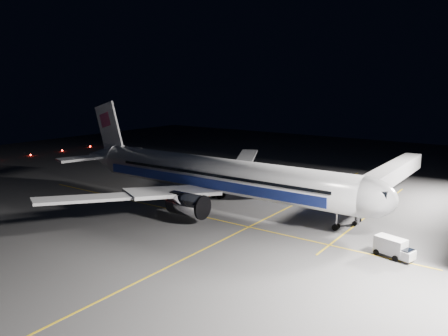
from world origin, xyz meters
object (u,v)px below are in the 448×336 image
object	(u,v)px
airliner	(212,175)
safety_cone_b	(271,189)
baggage_tug	(231,171)
safety_cone_c	(273,191)
service_truck	(394,247)
safety_cone_a	(209,195)
jet_bridge	(386,177)

from	to	relation	value
airliner	safety_cone_b	world-z (taller)	airliner
baggage_tug	safety_cone_c	world-z (taller)	baggage_tug
service_truck	safety_cone_a	world-z (taller)	service_truck
safety_cone_c	service_truck	bearing A→B (deg)	-35.11
jet_bridge	safety_cone_a	bearing A→B (deg)	-152.26
jet_bridge	baggage_tug	size ratio (longest dim) A/B	10.80
safety_cone_a	safety_cone_b	bearing A→B (deg)	54.79
service_truck	airliner	bearing A→B (deg)	-174.34
service_truck	safety_cone_b	xyz separation A→B (m)	(-27.25, 19.38, -0.91)
safety_cone_a	safety_cone_b	world-z (taller)	safety_cone_b
baggage_tug	safety_cone_b	size ratio (longest dim) A/B	4.91
safety_cone_a	service_truck	bearing A→B (deg)	-15.29
safety_cone_a	safety_cone_b	size ratio (longest dim) A/B	0.82
service_truck	baggage_tug	bearing A→B (deg)	163.02
airliner	jet_bridge	bearing A→B (deg)	38.04
jet_bridge	safety_cone_c	bearing A→B (deg)	-165.60
airliner	baggage_tug	bearing A→B (deg)	117.32
safety_cone_b	safety_cone_c	xyz separation A→B (m)	(0.81, -0.79, 0.02)
jet_bridge	service_truck	distance (m)	24.85
service_truck	safety_cone_a	bearing A→B (deg)	-179.68
service_truck	safety_cone_b	size ratio (longest dim) A/B	7.44
airliner	baggage_tug	xyz separation A→B (m)	(-10.97, 21.24, -4.30)
airliner	safety_cone_c	bearing A→B (deg)	72.29
safety_cone_a	safety_cone_b	xyz separation A→B (m)	(7.06, 10.00, 0.06)
jet_bridge	baggage_tug	bearing A→B (deg)	174.66
service_truck	jet_bridge	bearing A→B (deg)	123.54
safety_cone_b	baggage_tug	bearing A→B (deg)	153.29
safety_cone_b	jet_bridge	bearing A→B (deg)	11.65
service_truck	safety_cone_c	distance (m)	32.33
jet_bridge	service_truck	xyz separation A→B (m)	(7.58, -23.43, -3.34)
airliner	jet_bridge	xyz separation A→B (m)	(23.08, 18.06, -0.58)
jet_bridge	safety_cone_c	xyz separation A→B (m)	(-18.86, -4.84, -4.24)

